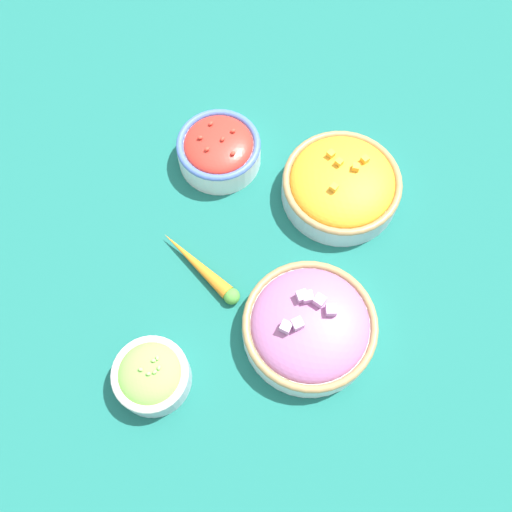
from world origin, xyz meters
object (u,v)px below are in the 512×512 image
bowl_red_onion (310,326)px  loose_carrot (202,269)px  bowl_lettuce (151,375)px  bowl_cherry_tomatoes (219,149)px  bowl_squash (342,184)px

bowl_red_onion → loose_carrot: bearing=76.7°
bowl_red_onion → loose_carrot: 0.20m
bowl_lettuce → loose_carrot: bearing=-2.9°
bowl_cherry_tomatoes → bowl_squash: (-0.00, -0.22, 0.00)m
bowl_cherry_tomatoes → bowl_lettuce: 0.40m
bowl_red_onion → bowl_lettuce: (-0.14, 0.20, -0.00)m
bowl_red_onion → loose_carrot: bowl_red_onion is taller
bowl_squash → loose_carrot: bowl_squash is taller
bowl_cherry_tomatoes → bowl_lettuce: size_ratio=1.28×
bowl_squash → bowl_lettuce: size_ratio=1.76×
bowl_red_onion → bowl_squash: 0.25m
bowl_cherry_tomatoes → bowl_red_onion: bowl_red_onion is taller
bowl_red_onion → bowl_lettuce: size_ratio=1.81×
bowl_cherry_tomatoes → loose_carrot: 0.22m
bowl_squash → loose_carrot: size_ratio=1.25×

